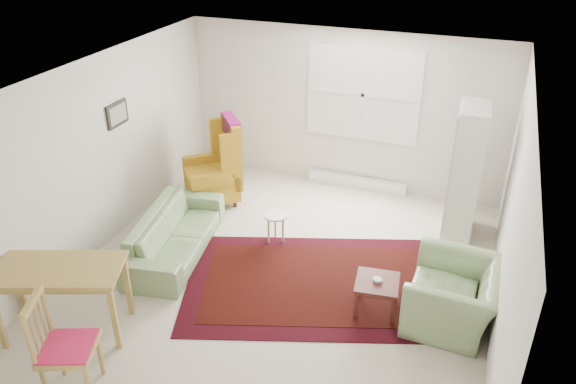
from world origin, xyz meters
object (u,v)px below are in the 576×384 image
(coffee_table, at_px, (376,295))
(armchair, at_px, (454,290))
(sofa, at_px, (174,226))
(desk, at_px, (65,300))
(stool, at_px, (276,228))
(cabinet, at_px, (466,172))
(desk_chair, at_px, (68,346))
(wingback_chair, at_px, (210,162))

(coffee_table, bearing_deg, armchair, 6.43)
(sofa, distance_m, desk, 1.76)
(stool, xyz_separation_m, cabinet, (2.30, 1.13, 0.71))
(sofa, height_order, desk_chair, desk_chair)
(wingback_chair, relative_size, stool, 3.15)
(armchair, relative_size, wingback_chair, 0.81)
(stool, height_order, desk, desk)
(desk, height_order, desk_chair, desk_chair)
(desk_chair, bearing_deg, sofa, -14.37)
(coffee_table, distance_m, desk, 3.40)
(wingback_chair, distance_m, desk, 3.15)
(desk_chair, bearing_deg, coffee_table, -69.83)
(cabinet, bearing_deg, sofa, -154.11)
(sofa, xyz_separation_m, cabinet, (3.44, 1.83, 0.53))
(cabinet, bearing_deg, stool, -156.01)
(sofa, bearing_deg, coffee_table, -104.50)
(stool, bearing_deg, cabinet, 26.12)
(stool, bearing_deg, desk_chair, -104.93)
(wingback_chair, distance_m, coffee_table, 3.37)
(sofa, bearing_deg, wingback_chair, -2.31)
(desk_chair, bearing_deg, desk, 21.09)
(sofa, bearing_deg, desk, 160.10)
(wingback_chair, relative_size, desk_chair, 1.21)
(desk_chair, bearing_deg, armchair, -76.77)
(wingback_chair, xyz_separation_m, stool, (1.32, -0.70, -0.46))
(coffee_table, relative_size, cabinet, 0.26)
(armchair, bearing_deg, desk, -65.23)
(wingback_chair, xyz_separation_m, desk_chair, (0.50, -3.80, -0.12))
(stool, height_order, cabinet, cabinet)
(sofa, relative_size, cabinet, 1.06)
(armchair, relative_size, desk, 0.83)
(wingback_chair, bearing_deg, desk, -41.74)
(desk, bearing_deg, stool, 59.33)
(armchair, bearing_deg, sofa, -89.88)
(sofa, distance_m, desk_chair, 2.42)
(desk, bearing_deg, armchair, 22.59)
(sofa, distance_m, stool, 1.35)
(armchair, relative_size, coffee_table, 2.25)
(desk, bearing_deg, cabinet, 43.57)
(coffee_table, bearing_deg, sofa, 175.40)
(cabinet, relative_size, desk_chair, 1.68)
(armchair, height_order, desk, armchair)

